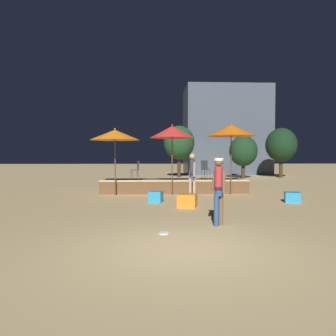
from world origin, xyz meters
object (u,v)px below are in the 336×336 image
cube_seat_0 (156,197)px  bistro_chair_0 (137,168)px  cube_seat_2 (292,197)px  patio_umbrella_2 (231,130)px  bistro_chair_1 (205,167)px  background_tree_0 (243,151)px  person_0 (219,187)px  patio_umbrella_0 (172,132)px  patio_umbrella_1 (115,135)px  cube_seat_1 (187,201)px  background_tree_2 (179,143)px  person_1 (192,174)px  frisbee_disc (164,233)px  background_tree_1 (281,145)px

cube_seat_0 → bistro_chair_0: 3.39m
cube_seat_0 → cube_seat_2: (5.29, -0.21, -0.02)m
patio_umbrella_2 → bistro_chair_1: (-1.03, 1.14, -1.76)m
bistro_chair_0 → background_tree_0: (7.76, 9.25, 0.92)m
patio_umbrella_2 → person_0: size_ratio=1.87×
patio_umbrella_0 → cube_seat_0: (-0.76, -2.28, -2.66)m
bistro_chair_1 → background_tree_0: bearing=-78.7°
bistro_chair_1 → cube_seat_0: bearing=93.0°
patio_umbrella_1 → cube_seat_1: patio_umbrella_1 is taller
cube_seat_1 → background_tree_2: bearing=86.5°
cube_seat_1 → person_1: bearing=78.5°
patio_umbrella_2 → background_tree_0: size_ratio=1.00×
frisbee_disc → background_tree_1: size_ratio=0.06×
patio_umbrella_1 → background_tree_0: background_tree_0 is taller
background_tree_0 → background_tree_1: bearing=14.5°
patio_umbrella_0 → background_tree_2: (1.29, 12.12, -0.05)m
cube_seat_0 → cube_seat_1: cube_seat_1 is taller
background_tree_2 → frisbee_disc: bearing=-95.6°
patio_umbrella_2 → cube_seat_1: size_ratio=4.22×
bistro_chair_0 → bistro_chair_1: bearing=83.8°
cube_seat_1 → bistro_chair_0: size_ratio=0.87×
cube_seat_2 → bistro_chair_1: bistro_chair_1 is taller
patio_umbrella_0 → background_tree_2: size_ratio=0.76×
cube_seat_1 → frisbee_disc: cube_seat_1 is taller
person_0 → frisbee_disc: (-1.45, -0.82, -0.99)m
patio_umbrella_1 → background_tree_1: size_ratio=0.77×
patio_umbrella_2 → cube_seat_0: size_ratio=5.59×
cube_seat_0 → person_0: bearing=-69.4°
cube_seat_2 → bistro_chair_0: size_ratio=0.76×
patio_umbrella_0 → patio_umbrella_2: bearing=3.0°
background_tree_2 → cube_seat_1: bearing=-93.5°
patio_umbrella_0 → bistro_chair_1: patio_umbrella_0 is taller
person_0 → background_tree_0: 17.45m
cube_seat_0 → person_1: 1.93m
cube_seat_1 → background_tree_0: background_tree_0 is taller
person_0 → background_tree_0: size_ratio=0.53×
cube_seat_2 → background_tree_0: (1.57, 12.58, 1.93)m
cube_seat_2 → cube_seat_0: bearing=177.7°
patio_umbrella_1 → background_tree_1: bearing=42.2°
background_tree_2 → person_0: bearing=-91.4°
patio_umbrella_0 → frisbee_disc: bearing=-94.8°
frisbee_disc → background_tree_1: bearing=61.2°
cube_seat_0 → bistro_chair_1: 4.46m
patio_umbrella_2 → bistro_chair_0: (-4.41, 0.69, -1.76)m
bistro_chair_0 → background_tree_1: (11.08, 10.11, 1.41)m
bistro_chair_1 → cube_seat_1: bearing=111.6°
patio_umbrella_2 → person_1: 3.19m
background_tree_0 → patio_umbrella_0: bearing=-121.2°
background_tree_1 → background_tree_2: bearing=171.8°
cube_seat_1 → bistro_chair_1: 5.07m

